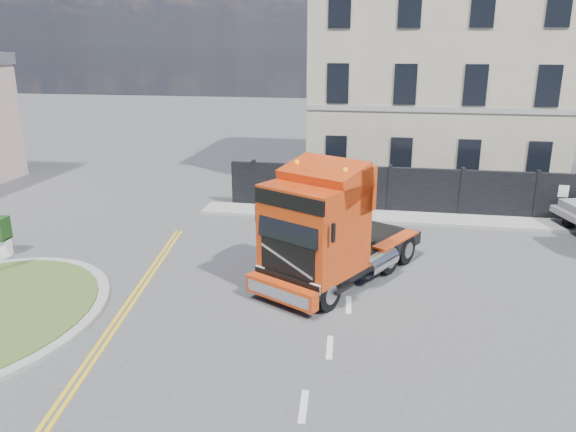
# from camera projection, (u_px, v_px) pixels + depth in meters

# --- Properties ---
(ground) EXTENTS (120.00, 120.00, 0.00)m
(ground) POSITION_uv_depth(u_px,v_px,m) (250.00, 291.00, 16.73)
(ground) COLOR #424244
(ground) RESTS_ON ground
(hoarding_fence) EXTENTS (18.80, 0.25, 2.00)m
(hoarding_fence) POSITION_uv_depth(u_px,v_px,m) (450.00, 193.00, 23.82)
(hoarding_fence) COLOR black
(hoarding_fence) RESTS_ON ground
(georgian_building) EXTENTS (12.30, 10.30, 12.80)m
(georgian_building) POSITION_uv_depth(u_px,v_px,m) (433.00, 69.00, 29.55)
(georgian_building) COLOR #B8B192
(georgian_building) RESTS_ON ground
(pavement_far) EXTENTS (20.00, 1.60, 0.12)m
(pavement_far) POSITION_uv_depth(u_px,v_px,m) (437.00, 219.00, 23.34)
(pavement_far) COLOR gray
(pavement_far) RESTS_ON ground
(truck) EXTENTS (5.09, 6.60, 3.75)m
(truck) POSITION_uv_depth(u_px,v_px,m) (326.00, 233.00, 16.69)
(truck) COLOR black
(truck) RESTS_ON ground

